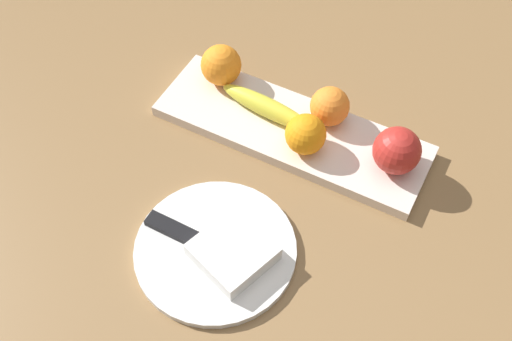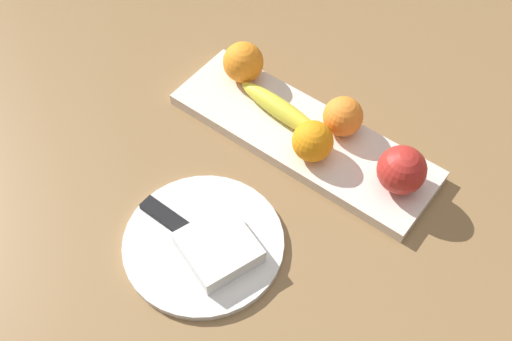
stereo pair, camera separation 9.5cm
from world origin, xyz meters
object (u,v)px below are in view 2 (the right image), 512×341
(fruit_tray, at_px, (303,136))
(knife, at_px, (174,223))
(folded_napkin, at_px, (218,247))
(dinner_plate, at_px, (203,243))
(banana, at_px, (281,110))
(orange_near_apple, at_px, (343,116))
(apple, at_px, (402,170))
(orange_near_banana, at_px, (243,62))
(orange_center, at_px, (313,141))

(fruit_tray, relative_size, knife, 2.59)
(folded_napkin, distance_m, knife, 0.08)
(dinner_plate, distance_m, knife, 0.05)
(banana, bearing_deg, knife, -85.34)
(dinner_plate, bearing_deg, fruit_tray, 90.00)
(folded_napkin, bearing_deg, orange_near_apple, 86.76)
(apple, relative_size, dinner_plate, 0.32)
(apple, height_order, orange_near_banana, apple)
(fruit_tray, height_order, knife, knife)
(dinner_plate, bearing_deg, folded_napkin, 0.00)
(banana, bearing_deg, dinner_plate, -73.84)
(orange_near_banana, relative_size, orange_center, 1.07)
(apple, bearing_deg, fruit_tray, -179.21)
(apple, distance_m, orange_near_banana, 0.34)
(orange_near_apple, distance_m, knife, 0.32)
(orange_near_apple, bearing_deg, dinner_plate, -98.92)
(orange_center, height_order, knife, orange_center)
(dinner_plate, height_order, knife, knife)
(apple, distance_m, dinner_plate, 0.32)
(dinner_plate, xyz_separation_m, knife, (-0.05, -0.00, 0.01))
(banana, distance_m, orange_near_apple, 0.11)
(orange_center, xyz_separation_m, folded_napkin, (-0.01, -0.23, -0.03))
(dinner_plate, relative_size, folded_napkin, 2.36)
(fruit_tray, bearing_deg, apple, 0.79)
(orange_near_banana, bearing_deg, banana, -17.69)
(orange_near_banana, xyz_separation_m, knife, (0.11, -0.30, -0.04))
(fruit_tray, xyz_separation_m, orange_near_banana, (-0.16, 0.04, 0.05))
(fruit_tray, height_order, dinner_plate, fruit_tray)
(orange_near_banana, bearing_deg, dinner_plate, -62.00)
(knife, bearing_deg, folded_napkin, 3.44)
(fruit_tray, bearing_deg, knife, -101.54)
(orange_near_banana, relative_size, dinner_plate, 0.30)
(fruit_tray, bearing_deg, folded_napkin, -83.32)
(dinner_plate, height_order, folded_napkin, folded_napkin)
(fruit_tray, height_order, folded_napkin, folded_napkin)
(apple, distance_m, orange_center, 0.15)
(apple, xyz_separation_m, knife, (-0.23, -0.26, -0.04))
(fruit_tray, relative_size, orange_near_banana, 6.51)
(banana, bearing_deg, orange_near_apple, 26.28)
(fruit_tray, height_order, orange_near_apple, orange_near_apple)
(orange_near_banana, height_order, folded_napkin, orange_near_banana)
(banana, distance_m, folded_napkin, 0.28)
(orange_near_banana, relative_size, folded_napkin, 0.70)
(fruit_tray, bearing_deg, banana, 173.35)
(orange_near_apple, height_order, orange_near_banana, orange_near_banana)
(apple, distance_m, banana, 0.23)
(orange_near_apple, bearing_deg, banana, -159.11)
(folded_napkin, bearing_deg, banana, 106.94)
(orange_center, bearing_deg, dinner_plate, -99.39)
(knife, bearing_deg, orange_center, 68.85)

